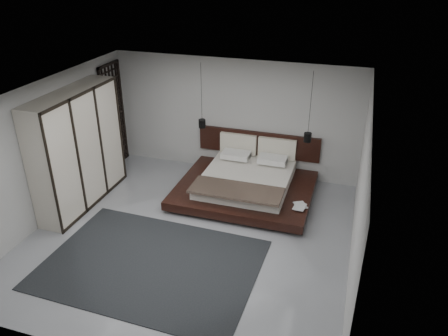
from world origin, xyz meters
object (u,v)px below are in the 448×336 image
(pendant_right, at_px, (308,137))
(wardrobe, at_px, (78,149))
(bed, at_px, (246,182))
(pendant_left, at_px, (202,123))
(lattice_screen, at_px, (114,116))
(rug, at_px, (152,264))

(pendant_right, relative_size, wardrobe, 0.61)
(bed, bearing_deg, pendant_left, 158.33)
(lattice_screen, height_order, wardrobe, lattice_screen)
(pendant_left, xyz_separation_m, wardrobe, (-2.10, -1.84, -0.15))
(lattice_screen, bearing_deg, rug, -53.06)
(bed, xyz_separation_m, wardrobe, (-3.32, -1.36, 0.95))
(bed, relative_size, pendant_right, 1.91)
(lattice_screen, relative_size, wardrobe, 1.02)
(rug, bearing_deg, bed, 71.99)
(pendant_left, bearing_deg, pendant_right, 0.00)
(lattice_screen, distance_m, pendant_right, 4.79)
(pendant_left, distance_m, pendant_right, 2.43)
(pendant_right, distance_m, rug, 4.26)
(pendant_left, relative_size, rug, 0.41)
(pendant_left, height_order, wardrobe, pendant_left)
(lattice_screen, distance_m, wardrobe, 1.93)
(rug, bearing_deg, lattice_screen, 126.94)
(pendant_right, xyz_separation_m, wardrobe, (-4.53, -1.84, -0.11))
(rug, bearing_deg, wardrobe, 146.44)
(lattice_screen, xyz_separation_m, rug, (2.62, -3.48, -1.29))
(bed, distance_m, pendant_left, 1.71)
(bed, height_order, rug, bed)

